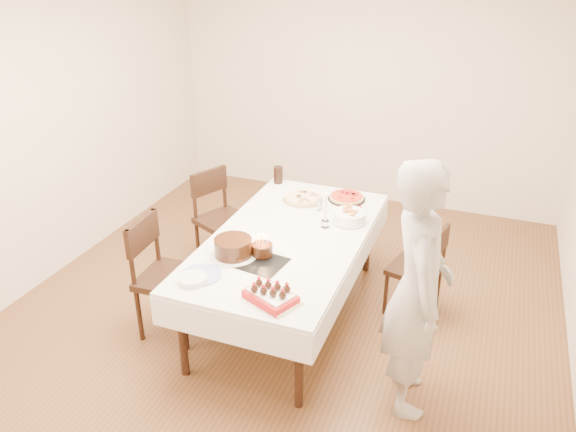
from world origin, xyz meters
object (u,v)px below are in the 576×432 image
(chair_left_savory, at_px, (224,221))
(chair_left_dessert, at_px, (171,278))
(strawberry_box, at_px, (271,295))
(birthday_cake, at_px, (262,246))
(dining_table, at_px, (288,277))
(person, at_px, (417,290))
(taper_candle, at_px, (326,209))
(layer_cake, at_px, (233,247))
(pasta_bowl, at_px, (349,217))
(cola_glass, at_px, (278,175))
(pizza_white, at_px, (303,199))
(pizza_pepperoni, at_px, (347,197))
(chair_right_savory, at_px, (415,269))

(chair_left_savory, relative_size, chair_left_dessert, 0.95)
(strawberry_box, bearing_deg, chair_left_savory, 127.22)
(chair_left_dessert, height_order, birthday_cake, chair_left_dessert)
(dining_table, bearing_deg, birthday_cake, -100.81)
(person, distance_m, taper_candle, 1.22)
(person, bearing_deg, chair_left_dessert, 71.73)
(birthday_cake, bearing_deg, layer_cake, -159.82)
(pasta_bowl, distance_m, cola_glass, 1.03)
(chair_left_dessert, xyz_separation_m, pizza_white, (0.66, 1.19, 0.28))
(strawberry_box, bearing_deg, pizza_pepperoni, 88.97)
(pizza_pepperoni, bearing_deg, strawberry_box, -91.03)
(pizza_white, relative_size, birthday_cake, 2.37)
(dining_table, xyz_separation_m, cola_glass, (-0.48, 0.98, 0.46))
(pizza_white, relative_size, strawberry_box, 1.11)
(dining_table, height_order, pizza_white, pizza_white)
(dining_table, distance_m, pizza_white, 0.79)
(taper_candle, bearing_deg, pizza_white, 129.41)
(dining_table, xyz_separation_m, taper_candle, (0.22, 0.26, 0.53))
(person, bearing_deg, chair_right_savory, -7.84)
(dining_table, height_order, chair_right_savory, chair_right_savory)
(chair_left_savory, distance_m, chair_left_dessert, 1.08)
(chair_left_savory, xyz_separation_m, pizza_white, (0.75, 0.11, 0.31))
(chair_left_dessert, height_order, pasta_bowl, chair_left_dessert)
(pizza_pepperoni, relative_size, taper_candle, 1.06)
(pizza_pepperoni, height_order, pasta_bowl, pasta_bowl)
(pasta_bowl, bearing_deg, pizza_pepperoni, 108.35)
(person, height_order, pasta_bowl, person)
(birthday_cake, bearing_deg, person, -11.68)
(pizza_pepperoni, xyz_separation_m, layer_cake, (-0.51, -1.27, 0.05))
(pizza_pepperoni, distance_m, pasta_bowl, 0.45)
(pizza_pepperoni, bearing_deg, person, -59.08)
(pizza_white, relative_size, cola_glass, 2.22)
(chair_left_savory, relative_size, layer_cake, 2.62)
(pizza_pepperoni, xyz_separation_m, taper_candle, (-0.02, -0.58, 0.14))
(dining_table, relative_size, chair_left_dessert, 2.18)
(chair_left_savory, relative_size, taper_candle, 2.96)
(pizza_white, bearing_deg, taper_candle, -50.59)
(taper_candle, distance_m, strawberry_box, 1.12)
(chair_left_savory, bearing_deg, cola_glass, -108.17)
(birthday_cake, distance_m, strawberry_box, 0.58)
(pizza_pepperoni, height_order, layer_cake, layer_cake)
(strawberry_box, bearing_deg, cola_glass, 110.54)
(person, bearing_deg, chair_left_savory, 43.72)
(pizza_pepperoni, xyz_separation_m, pasta_bowl, (0.14, -0.43, 0.03))
(pizza_white, xyz_separation_m, cola_glass, (-0.36, 0.31, 0.06))
(dining_table, relative_size, chair_right_savory, 2.60)
(chair_left_savory, distance_m, pasta_bowl, 1.30)
(layer_cake, bearing_deg, person, -6.96)
(pasta_bowl, height_order, cola_glass, cola_glass)
(pizza_pepperoni, bearing_deg, chair_left_savory, -165.88)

